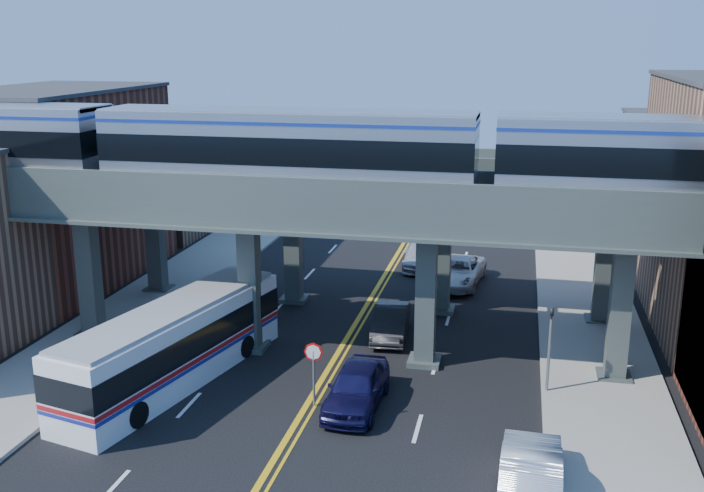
{
  "coord_description": "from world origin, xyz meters",
  "views": [
    {
      "loc": [
        7.65,
        -24.04,
        13.91
      ],
      "look_at": [
        0.92,
        7.13,
        5.42
      ],
      "focal_mm": 40.0,
      "sensor_mm": 36.0,
      "label": 1
    }
  ],
  "objects_px": {
    "stop_sign": "(314,364)",
    "car_lane_c": "(458,271)",
    "traffic_signal": "(550,341)",
    "car_parked_curb": "(531,473)",
    "transit_train": "(287,148)",
    "car_lane_a": "(357,387)",
    "car_lane_d": "(421,255)",
    "transit_bus": "(174,345)",
    "car_lane_b": "(391,322)"
  },
  "relations": [
    {
      "from": "traffic_signal",
      "to": "transit_bus",
      "type": "relative_size",
      "value": 0.33
    },
    {
      "from": "transit_train",
      "to": "car_lane_c",
      "type": "bearing_deg",
      "value": 61.15
    },
    {
      "from": "transit_train",
      "to": "transit_bus",
      "type": "height_order",
      "value": "transit_train"
    },
    {
      "from": "stop_sign",
      "to": "car_lane_d",
      "type": "height_order",
      "value": "stop_sign"
    },
    {
      "from": "stop_sign",
      "to": "car_lane_a",
      "type": "xyz_separation_m",
      "value": [
        1.64,
        0.25,
        -0.92
      ]
    },
    {
      "from": "car_lane_c",
      "to": "car_lane_d",
      "type": "height_order",
      "value": "car_lane_c"
    },
    {
      "from": "car_lane_a",
      "to": "car_lane_b",
      "type": "bearing_deg",
      "value": 90.67
    },
    {
      "from": "stop_sign",
      "to": "car_lane_c",
      "type": "distance_m",
      "value": 17.44
    },
    {
      "from": "stop_sign",
      "to": "car_lane_b",
      "type": "relative_size",
      "value": 0.58
    },
    {
      "from": "transit_bus",
      "to": "car_lane_d",
      "type": "relative_size",
      "value": 2.43
    },
    {
      "from": "transit_bus",
      "to": "stop_sign",
      "type": "bearing_deg",
      "value": -85.86
    },
    {
      "from": "traffic_signal",
      "to": "car_lane_c",
      "type": "height_order",
      "value": "traffic_signal"
    },
    {
      "from": "car_lane_c",
      "to": "car_lane_b",
      "type": "bearing_deg",
      "value": -98.26
    },
    {
      "from": "transit_bus",
      "to": "car_lane_b",
      "type": "distance_m",
      "value": 10.56
    },
    {
      "from": "transit_bus",
      "to": "transit_train",
      "type": "bearing_deg",
      "value": -30.59
    },
    {
      "from": "stop_sign",
      "to": "car_lane_a",
      "type": "relative_size",
      "value": 0.53
    },
    {
      "from": "stop_sign",
      "to": "car_lane_b",
      "type": "xyz_separation_m",
      "value": [
        1.71,
        7.88,
        -1.01
      ]
    },
    {
      "from": "car_lane_c",
      "to": "car_lane_d",
      "type": "bearing_deg",
      "value": 135.93
    },
    {
      "from": "traffic_signal",
      "to": "transit_train",
      "type": "bearing_deg",
      "value": 169.96
    },
    {
      "from": "transit_train",
      "to": "car_lane_d",
      "type": "distance_m",
      "value": 17.82
    },
    {
      "from": "stop_sign",
      "to": "car_lane_c",
      "type": "relative_size",
      "value": 0.47
    },
    {
      "from": "transit_bus",
      "to": "car_lane_d",
      "type": "bearing_deg",
      "value": -9.1
    },
    {
      "from": "transit_train",
      "to": "car_lane_d",
      "type": "bearing_deg",
      "value": 75.22
    },
    {
      "from": "car_lane_c",
      "to": "transit_train",
      "type": "bearing_deg",
      "value": -111.92
    },
    {
      "from": "transit_train",
      "to": "car_lane_a",
      "type": "height_order",
      "value": "transit_train"
    },
    {
      "from": "car_lane_c",
      "to": "transit_bus",
      "type": "bearing_deg",
      "value": -116.23
    },
    {
      "from": "traffic_signal",
      "to": "car_lane_b",
      "type": "height_order",
      "value": "traffic_signal"
    },
    {
      "from": "traffic_signal",
      "to": "car_parked_curb",
      "type": "distance_m",
      "value": 7.88
    },
    {
      "from": "transit_bus",
      "to": "car_parked_curb",
      "type": "distance_m",
      "value": 15.54
    },
    {
      "from": "car_lane_a",
      "to": "car_parked_curb",
      "type": "bearing_deg",
      "value": -35.95
    },
    {
      "from": "traffic_signal",
      "to": "car_parked_curb",
      "type": "relative_size",
      "value": 0.77
    },
    {
      "from": "traffic_signal",
      "to": "car_parked_curb",
      "type": "height_order",
      "value": "traffic_signal"
    },
    {
      "from": "traffic_signal",
      "to": "car_lane_a",
      "type": "height_order",
      "value": "traffic_signal"
    },
    {
      "from": "car_lane_d",
      "to": "car_parked_curb",
      "type": "xyz_separation_m",
      "value": [
        6.61,
        -24.8,
        0.13
      ]
    },
    {
      "from": "stop_sign",
      "to": "car_lane_b",
      "type": "bearing_deg",
      "value": 77.74
    },
    {
      "from": "transit_train",
      "to": "car_lane_c",
      "type": "distance_m",
      "value": 16.08
    },
    {
      "from": "stop_sign",
      "to": "traffic_signal",
      "type": "xyz_separation_m",
      "value": [
        8.9,
        3.0,
        0.54
      ]
    },
    {
      "from": "stop_sign",
      "to": "car_lane_a",
      "type": "bearing_deg",
      "value": 8.67
    },
    {
      "from": "stop_sign",
      "to": "car_parked_curb",
      "type": "distance_m",
      "value": 9.5
    },
    {
      "from": "stop_sign",
      "to": "traffic_signal",
      "type": "distance_m",
      "value": 9.41
    },
    {
      "from": "car_parked_curb",
      "to": "car_lane_c",
      "type": "bearing_deg",
      "value": -77.95
    },
    {
      "from": "car_lane_a",
      "to": "car_parked_curb",
      "type": "relative_size",
      "value": 0.93
    },
    {
      "from": "stop_sign",
      "to": "traffic_signal",
      "type": "height_order",
      "value": "traffic_signal"
    },
    {
      "from": "transit_bus",
      "to": "car_lane_a",
      "type": "bearing_deg",
      "value": -82.2
    },
    {
      "from": "transit_train",
      "to": "car_lane_d",
      "type": "height_order",
      "value": "transit_train"
    },
    {
      "from": "transit_train",
      "to": "stop_sign",
      "type": "relative_size",
      "value": 18.9
    },
    {
      "from": "car_parked_curb",
      "to": "car_lane_b",
      "type": "bearing_deg",
      "value": -61.3
    },
    {
      "from": "transit_bus",
      "to": "car_lane_c",
      "type": "height_order",
      "value": "transit_bus"
    },
    {
      "from": "car_lane_c",
      "to": "car_lane_a",
      "type": "bearing_deg",
      "value": -91.68
    },
    {
      "from": "car_parked_curb",
      "to": "transit_train",
      "type": "bearing_deg",
      "value": -41.07
    }
  ]
}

